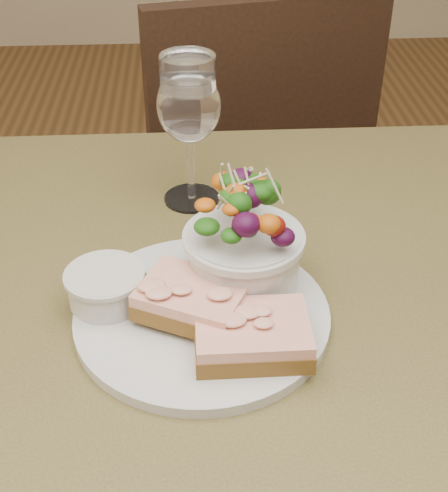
{
  "coord_description": "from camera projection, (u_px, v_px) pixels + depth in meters",
  "views": [
    {
      "loc": [
        -0.03,
        -0.54,
        1.21
      ],
      "look_at": [
        0.0,
        0.02,
        0.81
      ],
      "focal_mm": 50.0,
      "sensor_mm": 36.0,
      "label": 1
    }
  ],
  "objects": [
    {
      "name": "salad_bowl",
      "position": [
        244.0,
        235.0,
        0.68
      ],
      "size": [
        0.11,
        0.11,
        0.13
      ],
      "color": "silver",
      "rests_on": "dinner_plate"
    },
    {
      "name": "sandwich_front",
      "position": [
        252.0,
        335.0,
        0.63
      ],
      "size": [
        0.11,
        0.08,
        0.03
      ],
      "rotation": [
        0.0,
        0.0,
        0.01
      ],
      "color": "#543816",
      "rests_on": "dinner_plate"
    },
    {
      "name": "cafe_table",
      "position": [
        220.0,
        371.0,
        0.77
      ],
      "size": [
        0.8,
        0.8,
        0.75
      ],
      "color": "#433B1C",
      "rests_on": "ground"
    },
    {
      "name": "ramekin",
      "position": [
        106.0,
        286.0,
        0.68
      ],
      "size": [
        0.07,
        0.07,
        0.04
      ],
      "color": "beige",
      "rests_on": "dinner_plate"
    },
    {
      "name": "sandwich_back",
      "position": [
        193.0,
        299.0,
        0.66
      ],
      "size": [
        0.12,
        0.11,
        0.03
      ],
      "rotation": [
        0.0,
        0.0,
        -0.45
      ],
      "color": "#543816",
      "rests_on": "dinner_plate"
    },
    {
      "name": "garnish",
      "position": [
        127.0,
        269.0,
        0.72
      ],
      "size": [
        0.05,
        0.04,
        0.02
      ],
      "color": "#12390A",
      "rests_on": "dinner_plate"
    },
    {
      "name": "dinner_plate",
      "position": [
        202.0,
        315.0,
        0.68
      ],
      "size": [
        0.25,
        0.25,
        0.01
      ],
      "primitive_type": "cylinder",
      "color": "silver",
      "rests_on": "cafe_table"
    },
    {
      "name": "wine_glass",
      "position": [
        189.0,
        110.0,
        0.8
      ],
      "size": [
        0.08,
        0.08,
        0.18
      ],
      "color": "white",
      "rests_on": "cafe_table"
    },
    {
      "name": "chair_far",
      "position": [
        236.0,
        247.0,
        1.57
      ],
      "size": [
        0.5,
        0.5,
        0.9
      ],
      "rotation": [
        0.0,
        0.0,
        3.36
      ],
      "color": "black",
      "rests_on": "ground"
    }
  ]
}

